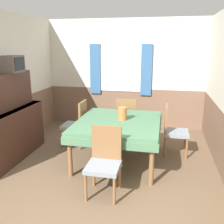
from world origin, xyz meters
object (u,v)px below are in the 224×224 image
(chair_head_near, at_px, (104,159))
(chair_head_window, at_px, (127,118))
(sideboard, at_px, (9,124))
(chair_left_far, at_px, (77,122))
(tv, at_px, (12,64))
(dining_table, at_px, (118,126))
(vase, at_px, (122,114))
(chair_right_far, at_px, (172,129))

(chair_head_near, xyz_separation_m, chair_head_window, (0.00, 2.03, 0.00))
(chair_head_window, xyz_separation_m, sideboard, (-1.90, -1.35, 0.16))
(chair_left_far, distance_m, tv, 1.61)
(chair_left_far, height_order, tv, tv)
(chair_left_far, xyz_separation_m, sideboard, (-0.97, -0.82, 0.16))
(dining_table, relative_size, vase, 7.20)
(dining_table, bearing_deg, chair_head_window, 90.00)
(chair_right_far, xyz_separation_m, chair_head_window, (-0.93, 0.53, 0.00))
(chair_right_far, relative_size, chair_left_far, 1.00)
(chair_right_far, distance_m, sideboard, 2.95)
(chair_left_far, xyz_separation_m, chair_head_window, (0.93, 0.53, 0.00))
(chair_head_near, distance_m, sideboard, 2.02)
(chair_right_far, xyz_separation_m, sideboard, (-2.83, -0.82, 0.16))
(chair_left_far, xyz_separation_m, chair_head_near, (0.93, -1.51, 0.00))
(tv, height_order, vase, tv)
(chair_head_near, relative_size, sideboard, 0.58)
(chair_head_window, height_order, sideboard, sideboard)
(dining_table, xyz_separation_m, tv, (-1.86, -0.09, 1.04))
(dining_table, relative_size, sideboard, 1.00)
(chair_head_near, distance_m, vase, 1.15)
(dining_table, xyz_separation_m, sideboard, (-1.90, -0.33, 0.02))
(chair_left_far, relative_size, chair_head_window, 1.00)
(chair_head_window, xyz_separation_m, vase, (0.06, -0.94, 0.36))
(chair_head_window, relative_size, vase, 4.16)
(tv, bearing_deg, sideboard, -98.53)
(dining_table, distance_m, chair_left_far, 1.06)
(vase, bearing_deg, chair_right_far, 25.43)
(dining_table, relative_size, chair_left_far, 1.73)
(chair_right_far, bearing_deg, sideboard, -73.85)
(chair_right_far, distance_m, chair_head_near, 1.77)
(sideboard, bearing_deg, chair_right_far, 16.15)
(chair_head_near, relative_size, vase, 4.16)
(chair_right_far, height_order, chair_head_window, same)
(chair_head_window, distance_m, tv, 2.47)
(chair_right_far, distance_m, chair_head_window, 1.07)
(chair_right_far, xyz_separation_m, tv, (-2.79, -0.58, 1.18))
(dining_table, distance_m, chair_head_near, 1.03)
(dining_table, height_order, chair_head_near, chair_head_near)
(chair_head_near, height_order, chair_head_window, same)
(chair_left_far, height_order, sideboard, sideboard)
(chair_left_far, height_order, vase, vase)
(sideboard, distance_m, tv, 1.05)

